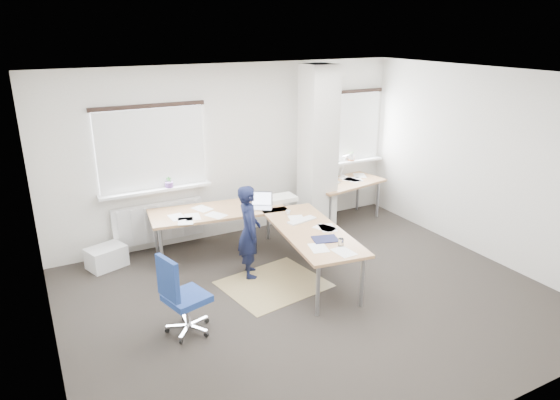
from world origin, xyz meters
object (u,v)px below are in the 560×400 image
desk_side (345,184)px  person (249,231)px  desk_main (266,221)px  task_chair (185,311)px

desk_side → person: 2.62m
desk_main → task_chair: size_ratio=2.90×
desk_side → person: person is taller
person → task_chair: bearing=144.3°
desk_side → person: size_ratio=1.14×
task_chair → desk_side: bearing=14.4°
desk_side → person: (-2.37, -1.11, -0.02)m
task_chair → person: (1.25, 0.95, 0.38)m
task_chair → person: size_ratio=0.76×
desk_main → person: (-0.34, -0.17, -0.03)m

